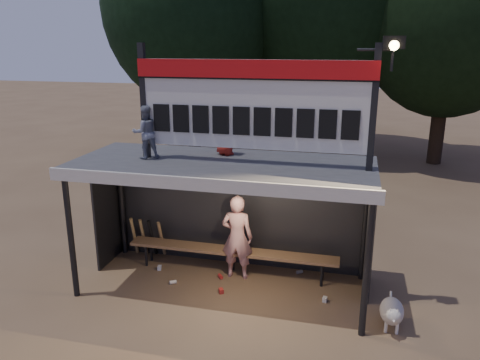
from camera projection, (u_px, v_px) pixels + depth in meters
The scene contains 12 objects.
ground at pixel (224, 286), 8.42m from camera, with size 80.00×80.00×0.00m, color brown.
player at pixel (237, 237), 8.56m from camera, with size 0.58×0.38×1.60m, color white.
child_a at pixel (145, 132), 7.85m from camera, with size 0.44×0.34×0.90m, color gray.
child_b at pixel (225, 131), 8.13m from camera, with size 0.41×0.27×0.84m, color #AE241A.
dugout_shelter at pixel (227, 185), 8.12m from camera, with size 5.10×2.08×2.32m.
scoreboard_assembly at pixel (256, 102), 7.34m from camera, with size 4.10×0.27×1.99m.
bench at pixel (232, 252), 8.81m from camera, with size 4.00×0.35×0.48m.
tree_left at pixel (191, 6), 17.09m from camera, with size 6.46×6.46×9.27m.
tree_right at pixel (451, 12), 15.59m from camera, with size 6.08×6.08×8.72m.
dog at pixel (392, 312), 7.12m from camera, with size 0.36×0.81×0.49m.
bats at pixel (148, 237), 9.48m from camera, with size 0.68×0.35×0.84m.
litter at pixel (232, 281), 8.53m from camera, with size 3.27×1.17×0.08m.
Camera 1 is at (2.07, -7.25, 4.22)m, focal length 35.00 mm.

